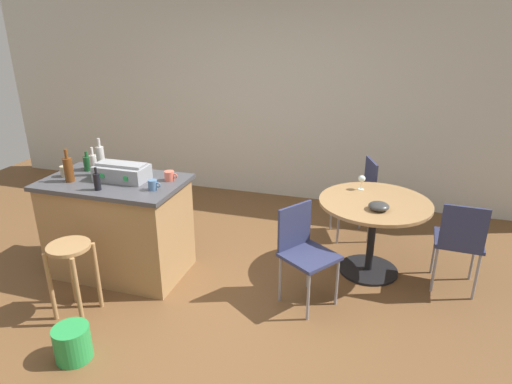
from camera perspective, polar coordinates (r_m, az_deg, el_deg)
name	(u,v)px	position (r m, az deg, el deg)	size (l,w,h in m)	color
ground_plane	(190,297)	(4.11, -8.34, -13.02)	(8.80, 8.80, 0.00)	brown
back_wall	(270,96)	(5.94, 1.78, 12.14)	(8.00, 0.10, 2.70)	beige
kitchen_island	(119,226)	(4.42, -17.04, -4.20)	(1.28, 0.76, 0.93)	#A37A4C
wooden_stool	(71,264)	(3.92, -22.39, -8.40)	(0.34, 0.34, 0.64)	#A37A4C
dining_table	(373,218)	(4.31, 14.69, -3.23)	(1.02, 1.02, 0.74)	black
folding_chair_near	(304,248)	(3.81, 6.09, -7.07)	(0.56, 0.56, 0.85)	navy
folding_chair_far	(460,239)	(4.29, 24.46, -5.46)	(0.42, 0.42, 0.86)	navy
folding_chair_left	(358,192)	(5.00, 12.87, 0.02)	(0.51, 0.51, 0.88)	navy
toolbox	(122,172)	(4.21, -16.66, 2.47)	(0.47, 0.26, 0.16)	gray
bottle_0	(101,157)	(4.58, -19.14, 4.22)	(0.07, 0.07, 0.30)	#B7B2AD
bottle_1	(94,165)	(4.40, -19.92, 3.30)	(0.06, 0.06, 0.27)	#B7B2AD
bottle_2	(87,163)	(4.58, -20.63, 3.46)	(0.07, 0.07, 0.19)	#194C23
bottle_3	(97,181)	(4.03, -19.54, 1.30)	(0.06, 0.06, 0.20)	black
bottle_4	(69,169)	(4.31, -22.72, 2.70)	(0.08, 0.08, 0.30)	#603314
cup_0	(153,185)	(3.90, -12.96, 0.88)	(0.11, 0.08, 0.09)	#4C7099
cup_1	(65,171)	(4.49, -23.07, 2.44)	(0.12, 0.09, 0.10)	tan
cup_2	(170,176)	(4.10, -10.92, 2.03)	(0.13, 0.09, 0.09)	#DB6651
wine_glass	(362,179)	(4.45, 13.29, 1.60)	(0.07, 0.07, 0.14)	silver
serving_bowl	(379,206)	(4.04, 15.33, -1.74)	(0.18, 0.18, 0.07)	#383838
plastic_bucket	(73,343)	(3.63, -22.27, -17.34)	(0.26, 0.26, 0.26)	green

